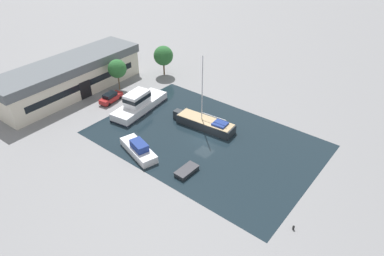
# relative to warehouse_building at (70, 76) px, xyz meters

# --- Properties ---
(ground_plane) EXTENTS (440.00, 440.00, 0.00)m
(ground_plane) POSITION_rel_warehouse_building_xyz_m (3.25, -29.55, -3.23)
(ground_plane) COLOR slate
(water_canal) EXTENTS (22.77, 33.98, 0.01)m
(water_canal) POSITION_rel_warehouse_building_xyz_m (3.25, -29.55, -3.23)
(water_canal) COLOR black
(water_canal) RESTS_ON ground
(warehouse_building) EXTENTS (29.15, 9.43, 6.39)m
(warehouse_building) POSITION_rel_warehouse_building_xyz_m (0.00, 0.00, 0.00)
(warehouse_building) COLOR beige
(warehouse_building) RESTS_ON ground
(quay_tree_near_building) EXTENTS (3.55, 3.55, 6.15)m
(quay_tree_near_building) POSITION_rel_warehouse_building_xyz_m (6.32, -6.24, 1.14)
(quay_tree_near_building) COLOR brown
(quay_tree_near_building) RESTS_ON ground
(quay_tree_by_water) EXTENTS (4.05, 4.05, 6.29)m
(quay_tree_by_water) POSITION_rel_warehouse_building_xyz_m (16.95, -8.32, 1.02)
(quay_tree_by_water) COLOR brown
(quay_tree_by_water) RESTS_ON ground
(parked_car) EXTENTS (4.96, 2.44, 1.76)m
(parked_car) POSITION_rel_warehouse_building_xyz_m (2.05, -8.83, -2.35)
(parked_car) COLOR maroon
(parked_car) RESTS_ON ground
(sailboat_moored) EXTENTS (3.66, 11.13, 12.21)m
(sailboat_moored) POSITION_rel_warehouse_building_xyz_m (5.94, -27.42, -2.42)
(sailboat_moored) COLOR #23282D
(sailboat_moored) RESTS_ON water_canal
(motor_cruiser) EXTENTS (12.03, 5.36, 3.59)m
(motor_cruiser) POSITION_rel_warehouse_building_xyz_m (3.13, -15.16, -1.94)
(motor_cruiser) COLOR silver
(motor_cruiser) RESTS_ON water_canal
(small_dinghy) EXTENTS (3.50, 1.81, 0.62)m
(small_dinghy) POSITION_rel_warehouse_building_xyz_m (-4.62, -32.42, -2.91)
(small_dinghy) COLOR #23282D
(small_dinghy) RESTS_ON water_canal
(cabin_boat) EXTENTS (4.25, 7.66, 2.17)m
(cabin_boat) POSITION_rel_warehouse_building_xyz_m (-5.73, -24.29, -2.44)
(cabin_boat) COLOR silver
(cabin_boat) RESTS_ON water_canal
(mooring_bollard) EXTENTS (0.26, 0.26, 0.57)m
(mooring_bollard) POSITION_rel_warehouse_building_xyz_m (-4.57, -47.89, -2.93)
(mooring_bollard) COLOR black
(mooring_bollard) RESTS_ON ground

